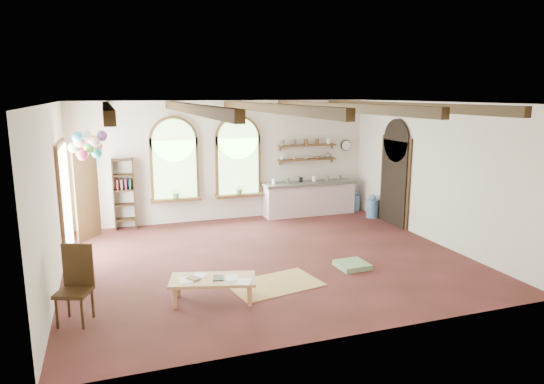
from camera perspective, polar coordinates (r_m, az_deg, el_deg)
name	(u,v)px	position (r m, az deg, el deg)	size (l,w,h in m)	color
floor	(268,258)	(10.20, -0.44, -7.82)	(8.00, 8.00, 0.00)	maroon
ceiling_beams	(268,108)	(9.63, -0.47, 9.87)	(6.20, 6.80, 0.18)	#32220F
window_left	(175,162)	(12.78, -11.39, 3.44)	(1.30, 0.28, 2.20)	brown
window_right	(238,159)	(13.11, -4.00, 3.84)	(1.30, 0.28, 2.20)	brown
left_doorway	(65,200)	(11.18, -23.17, -0.91)	(0.10, 1.90, 2.50)	brown
right_doorway	(394,183)	(12.93, 14.17, 1.02)	(0.10, 1.30, 2.40)	black
kitchen_counter	(309,198)	(13.75, 4.39, -0.70)	(2.68, 0.62, 0.94)	silver
wall_shelf_lower	(307,159)	(13.73, 4.16, 3.84)	(1.70, 0.24, 0.04)	brown
wall_shelf_upper	(307,145)	(13.68, 4.18, 5.50)	(1.70, 0.24, 0.04)	brown
wall_clock	(346,145)	(14.28, 8.71, 5.45)	(0.32, 0.32, 0.04)	black
bookshelf	(124,194)	(12.69, -17.01, -0.25)	(0.53, 0.32, 1.80)	#32220F
coffee_table	(213,281)	(8.15, -6.97, -10.35)	(1.52, 0.98, 0.40)	tan
side_chair	(75,301)	(7.97, -22.13, -11.78)	(0.60, 0.60, 1.17)	#32220F
floor_mat	(275,284)	(8.87, 0.35, -10.79)	(1.60, 0.99, 0.02)	#D1BA68
floor_cushion	(352,265)	(9.81, 9.41, -8.47)	(0.58, 0.58, 0.10)	#759C6B
water_jug_a	(354,202)	(14.42, 9.67, -1.15)	(0.30, 0.30, 0.59)	#517DAD
water_jug_b	(372,208)	(13.69, 11.73, -1.80)	(0.33, 0.33, 0.65)	#517DAD
balloon_cluster	(88,145)	(10.64, -20.84, 5.23)	(0.79, 0.79, 1.14)	white
table_book	(190,280)	(8.11, -9.63, -10.14)	(0.16, 0.23, 0.02)	olive
tablet	(218,278)	(8.13, -6.33, -10.01)	(0.17, 0.25, 0.01)	black
potted_plant_left	(176,193)	(12.81, -11.19, -0.09)	(0.27, 0.23, 0.30)	#598C4C
potted_plant_right	(240,189)	(13.14, -3.83, 0.40)	(0.27, 0.23, 0.30)	#598C4C
shelf_cup_a	(282,158)	(13.44, 1.22, 4.00)	(0.12, 0.10, 0.10)	white
shelf_cup_b	(294,158)	(13.57, 2.61, 4.05)	(0.10, 0.10, 0.09)	beige
shelf_bowl_a	(306,158)	(13.70, 3.97, 4.02)	(0.22, 0.22, 0.05)	beige
shelf_bowl_b	(317,157)	(13.84, 5.31, 4.09)	(0.20, 0.20, 0.06)	#8C664C
shelf_vase	(328,154)	(13.98, 6.62, 4.41)	(0.18, 0.18, 0.19)	slate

